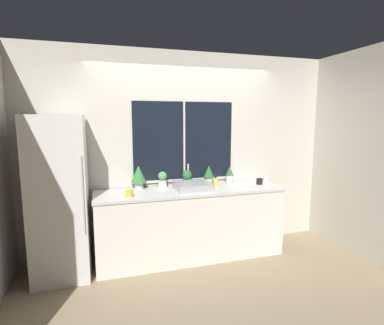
% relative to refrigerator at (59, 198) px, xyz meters
% --- Properties ---
extents(ground_plane, '(14.00, 14.00, 0.00)m').
position_rel_refrigerator_xyz_m(ground_plane, '(1.56, -0.26, -0.93)').
color(ground_plane, '#937F60').
extents(wall_back, '(8.00, 0.09, 2.70)m').
position_rel_refrigerator_xyz_m(wall_back, '(1.56, 0.39, 0.42)').
color(wall_back, beige).
rests_on(wall_back, ground_plane).
extents(wall_left, '(0.06, 7.00, 2.70)m').
position_rel_refrigerator_xyz_m(wall_left, '(-0.58, 1.24, 0.42)').
color(wall_left, beige).
rests_on(wall_left, ground_plane).
extents(wall_right, '(0.06, 7.00, 2.70)m').
position_rel_refrigerator_xyz_m(wall_right, '(3.70, 1.24, 0.42)').
color(wall_right, beige).
rests_on(wall_right, ground_plane).
extents(counter, '(2.42, 0.61, 0.91)m').
position_rel_refrigerator_xyz_m(counter, '(1.56, 0.03, -0.47)').
color(counter, white).
rests_on(counter, ground_plane).
extents(refrigerator, '(0.60, 0.64, 1.85)m').
position_rel_refrigerator_xyz_m(refrigerator, '(0.00, 0.00, 0.00)').
color(refrigerator, silver).
rests_on(refrigerator, ground_plane).
extents(sink, '(0.45, 0.46, 0.30)m').
position_rel_refrigerator_xyz_m(sink, '(1.59, 0.03, 0.03)').
color(sink, '#ADADB2').
rests_on(sink, counter).
extents(potted_plant_far_left, '(0.20, 0.20, 0.31)m').
position_rel_refrigerator_xyz_m(potted_plant_far_left, '(0.92, 0.25, 0.17)').
color(potted_plant_far_left, silver).
rests_on(potted_plant_far_left, counter).
extents(potted_plant_left, '(0.12, 0.12, 0.21)m').
position_rel_refrigerator_xyz_m(potted_plant_left, '(1.23, 0.25, 0.09)').
color(potted_plant_left, silver).
rests_on(potted_plant_left, counter).
extents(potted_plant_center, '(0.13, 0.13, 0.21)m').
position_rel_refrigerator_xyz_m(potted_plant_center, '(1.57, 0.25, 0.11)').
color(potted_plant_center, silver).
rests_on(potted_plant_center, counter).
extents(potted_plant_right, '(0.15, 0.15, 0.26)m').
position_rel_refrigerator_xyz_m(potted_plant_right, '(1.88, 0.25, 0.13)').
color(potted_plant_right, silver).
rests_on(potted_plant_right, counter).
extents(potted_plant_far_right, '(0.11, 0.11, 0.24)m').
position_rel_refrigerator_xyz_m(potted_plant_far_right, '(2.19, 0.25, 0.11)').
color(potted_plant_far_right, silver).
rests_on(potted_plant_far_right, counter).
extents(soap_bottle, '(0.06, 0.06, 0.16)m').
position_rel_refrigerator_xyz_m(soap_bottle, '(1.91, 0.06, 0.05)').
color(soap_bottle, '#DBD14C').
rests_on(soap_bottle, counter).
extents(mug_yellow, '(0.09, 0.09, 0.09)m').
position_rel_refrigerator_xyz_m(mug_yellow, '(0.76, -0.13, 0.03)').
color(mug_yellow, gold).
rests_on(mug_yellow, counter).
extents(mug_black, '(0.08, 0.08, 0.08)m').
position_rel_refrigerator_xyz_m(mug_black, '(2.55, 0.05, 0.03)').
color(mug_black, black).
rests_on(mug_black, counter).
extents(mug_white, '(0.08, 0.08, 0.10)m').
position_rel_refrigerator_xyz_m(mug_white, '(2.67, 0.08, 0.04)').
color(mug_white, white).
rests_on(mug_white, counter).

